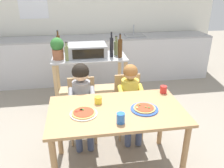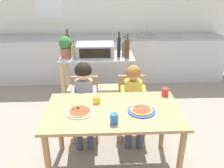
% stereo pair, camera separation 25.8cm
% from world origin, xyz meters
% --- Properties ---
extents(ground_plane, '(11.90, 11.90, 0.00)m').
position_xyz_m(ground_plane, '(0.00, 1.19, 0.00)').
color(ground_plane, gray).
extents(back_wall_tiled, '(5.32, 0.14, 2.70)m').
position_xyz_m(back_wall_tiled, '(-0.00, 3.04, 1.35)').
color(back_wall_tiled, white).
rests_on(back_wall_tiled, ground).
extents(kitchen_counter, '(4.78, 0.60, 1.11)m').
position_xyz_m(kitchen_counter, '(0.00, 2.63, 0.46)').
color(kitchen_counter, silver).
rests_on(kitchen_counter, ground).
extents(kitchen_island_cart, '(1.10, 0.55, 0.91)m').
position_xyz_m(kitchen_island_cart, '(-0.18, 1.36, 0.60)').
color(kitchen_island_cart, '#B7BABF').
rests_on(kitchen_island_cart, ground).
extents(toaster_oven, '(0.56, 0.40, 0.18)m').
position_xyz_m(toaster_oven, '(-0.20, 1.38, 1.00)').
color(toaster_oven, '#999BA0').
rests_on(toaster_oven, kitchen_island_cart).
extents(bottle_dark_olive_oil, '(0.07, 0.07, 0.35)m').
position_xyz_m(bottle_dark_olive_oil, '(0.27, 1.24, 1.05)').
color(bottle_dark_olive_oil, '#4C2D14').
rests_on(bottle_dark_olive_oil, kitchen_island_cart).
extents(bottle_clear_vinegar, '(0.05, 0.05, 0.36)m').
position_xyz_m(bottle_clear_vinegar, '(-0.63, 1.57, 1.06)').
color(bottle_clear_vinegar, '#4C2D14').
rests_on(bottle_clear_vinegar, kitchen_island_cart).
extents(bottle_squat_spirits, '(0.07, 0.07, 0.29)m').
position_xyz_m(bottle_squat_spirits, '(0.23, 1.38, 1.02)').
color(bottle_squat_spirits, olive).
rests_on(bottle_squat_spirits, kitchen_island_cart).
extents(bottle_tall_green_wine, '(0.06, 0.06, 0.27)m').
position_xyz_m(bottle_tall_green_wine, '(-0.50, 1.20, 1.01)').
color(bottle_tall_green_wine, olive).
rests_on(bottle_tall_green_wine, kitchen_island_cart).
extents(bottle_brown_beer, '(0.05, 0.05, 0.37)m').
position_xyz_m(bottle_brown_beer, '(0.15, 1.29, 1.06)').
color(bottle_brown_beer, black).
rests_on(bottle_brown_beer, kitchen_island_cart).
extents(potted_herb_plant, '(0.19, 0.19, 0.31)m').
position_xyz_m(potted_herb_plant, '(-0.63, 1.30, 1.08)').
color(potted_herb_plant, '#9E5B3D').
rests_on(potted_herb_plant, kitchen_island_cart).
extents(dining_table, '(1.38, 0.79, 0.75)m').
position_xyz_m(dining_table, '(0.00, 0.00, 0.65)').
color(dining_table, '#AD7F51').
rests_on(dining_table, ground).
extents(dining_chair_left, '(0.36, 0.36, 0.81)m').
position_xyz_m(dining_chair_left, '(-0.33, 0.65, 0.48)').
color(dining_chair_left, tan).
rests_on(dining_chair_left, ground).
extents(dining_chair_right, '(0.36, 0.36, 0.81)m').
position_xyz_m(dining_chair_right, '(0.28, 0.66, 0.48)').
color(dining_chair_right, tan).
rests_on(dining_chair_right, ground).
extents(child_in_grey_shirt, '(0.32, 0.42, 1.04)m').
position_xyz_m(child_in_grey_shirt, '(-0.33, 0.54, 0.69)').
color(child_in_grey_shirt, '#424C6B').
rests_on(child_in_grey_shirt, ground).
extents(child_in_yellow_shirt, '(0.32, 0.42, 0.99)m').
position_xyz_m(child_in_yellow_shirt, '(0.28, 0.54, 0.64)').
color(child_in_yellow_shirt, '#424C6B').
rests_on(child_in_yellow_shirt, ground).
extents(pizza_plate_white, '(0.27, 0.27, 0.03)m').
position_xyz_m(pizza_plate_white, '(-0.33, -0.04, 0.77)').
color(pizza_plate_white, white).
rests_on(pizza_plate_white, dining_table).
extents(pizza_plate_blue_rimmed, '(0.28, 0.28, 0.03)m').
position_xyz_m(pizza_plate_blue_rimmed, '(0.28, -0.05, 0.77)').
color(pizza_plate_blue_rimmed, '#3356B7').
rests_on(pizza_plate_blue_rimmed, dining_table).
extents(drinking_cup_red, '(0.08, 0.08, 0.09)m').
position_xyz_m(drinking_cup_red, '(0.60, 0.29, 0.80)').
color(drinking_cup_red, red).
rests_on(drinking_cup_red, dining_table).
extents(drinking_cup_blue, '(0.08, 0.08, 0.10)m').
position_xyz_m(drinking_cup_blue, '(-0.01, -0.25, 0.80)').
color(drinking_cup_blue, blue).
rests_on(drinking_cup_blue, dining_table).
extents(drinking_cup_yellow, '(0.08, 0.08, 0.08)m').
position_xyz_m(drinking_cup_yellow, '(-0.17, 0.16, 0.79)').
color(drinking_cup_yellow, yellow).
rests_on(drinking_cup_yellow, dining_table).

